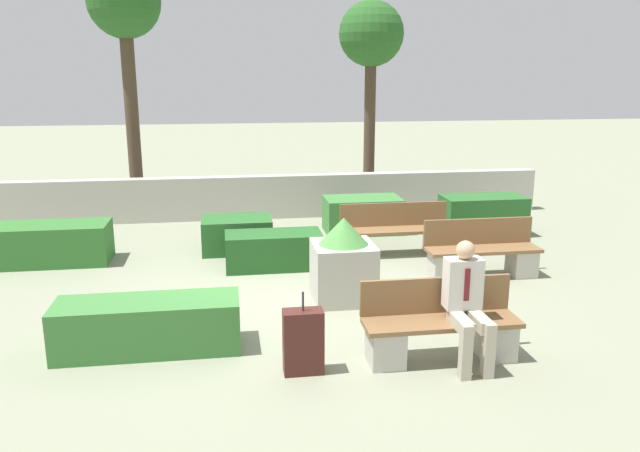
{
  "coord_description": "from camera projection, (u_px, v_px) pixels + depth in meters",
  "views": [
    {
      "loc": [
        -0.88,
        -7.92,
        3.01
      ],
      "look_at": [
        0.4,
        0.5,
        0.9
      ],
      "focal_mm": 35.0,
      "sensor_mm": 36.0,
      "label": 1
    }
  ],
  "objects": [
    {
      "name": "ground_plane",
      "position": [
        297.0,
        300.0,
        8.45
      ],
      "size": [
        60.0,
        60.0,
        0.0
      ],
      "primitive_type": "plane",
      "color": "gray"
    },
    {
      "name": "perimeter_wall",
      "position": [
        269.0,
        197.0,
        13.14
      ],
      "size": [
        11.73,
        0.3,
        0.9
      ],
      "color": "#B7B2A8",
      "rests_on": "ground_plane"
    },
    {
      "name": "bench_front",
      "position": [
        440.0,
        331.0,
        6.66
      ],
      "size": [
        1.68,
        0.49,
        0.85
      ],
      "color": "brown",
      "rests_on": "ground_plane"
    },
    {
      "name": "bench_left_side",
      "position": [
        396.0,
        235.0,
        10.5
      ],
      "size": [
        1.86,
        0.49,
        0.85
      ],
      "rotation": [
        0.0,
        0.0,
        -0.2
      ],
      "color": "brown",
      "rests_on": "ground_plane"
    },
    {
      "name": "bench_right_side",
      "position": [
        482.0,
        256.0,
        9.37
      ],
      "size": [
        1.71,
        0.48,
        0.85
      ],
      "rotation": [
        0.0,
        0.0,
        -0.12
      ],
      "color": "brown",
      "rests_on": "ground_plane"
    },
    {
      "name": "person_seated_man",
      "position": [
        467.0,
        299.0,
        6.46
      ],
      "size": [
        0.38,
        0.64,
        1.32
      ],
      "color": "#B2A893",
      "rests_on": "ground_plane"
    },
    {
      "name": "hedge_block_near_left",
      "position": [
        53.0,
        244.0,
        10.03
      ],
      "size": [
        1.76,
        0.81,
        0.64
      ],
      "color": "#33702D",
      "rests_on": "ground_plane"
    },
    {
      "name": "hedge_block_near_right",
      "position": [
        363.0,
        215.0,
        11.99
      ],
      "size": [
        1.45,
        0.87,
        0.67
      ],
      "color": "#3D7A38",
      "rests_on": "ground_plane"
    },
    {
      "name": "hedge_block_mid_left",
      "position": [
        237.0,
        234.0,
        10.73
      ],
      "size": [
        1.18,
        0.84,
        0.58
      ],
      "color": "#286028",
      "rests_on": "ground_plane"
    },
    {
      "name": "hedge_block_mid_right",
      "position": [
        148.0,
        325.0,
        6.88
      ],
      "size": [
        2.0,
        0.66,
        0.58
      ],
      "color": "#3D7A38",
      "rests_on": "ground_plane"
    },
    {
      "name": "hedge_block_far_left",
      "position": [
        274.0,
        250.0,
        9.81
      ],
      "size": [
        1.5,
        0.69,
        0.56
      ],
      "color": "#235623",
      "rests_on": "ground_plane"
    },
    {
      "name": "hedge_block_far_right",
      "position": [
        483.0,
        215.0,
        11.78
      ],
      "size": [
        1.54,
        0.76,
        0.74
      ],
      "color": "#286028",
      "rests_on": "ground_plane"
    },
    {
      "name": "planter_corner_left",
      "position": [
        343.0,
        262.0,
        8.35
      ],
      "size": [
        0.81,
        0.81,
        1.15
      ],
      "color": "#B7B2A8",
      "rests_on": "ground_plane"
    },
    {
      "name": "suitcase",
      "position": [
        303.0,
        342.0,
        6.35
      ],
      "size": [
        0.41,
        0.22,
        0.88
      ],
      "color": "#471E19",
      "rests_on": "ground_plane"
    },
    {
      "name": "tree_leftmost",
      "position": [
        124.0,
        11.0,
        13.46
      ],
      "size": [
        1.58,
        1.58,
        5.28
      ],
      "color": "#473828",
      "rests_on": "ground_plane"
    },
    {
      "name": "tree_center_left",
      "position": [
        371.0,
        40.0,
        13.88
      ],
      "size": [
        1.45,
        1.45,
        4.56
      ],
      "color": "#473828",
      "rests_on": "ground_plane"
    }
  ]
}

